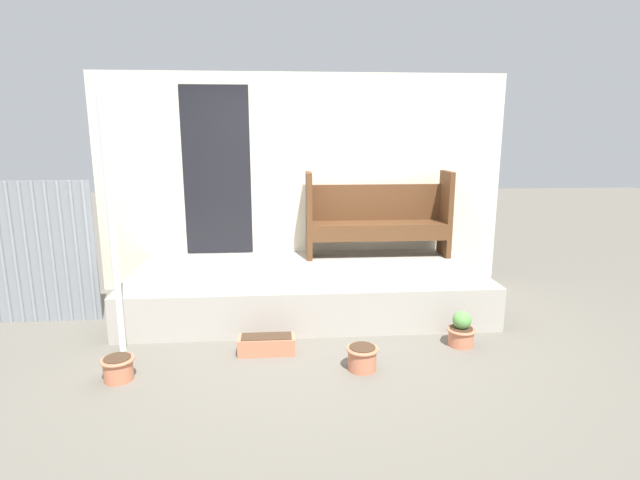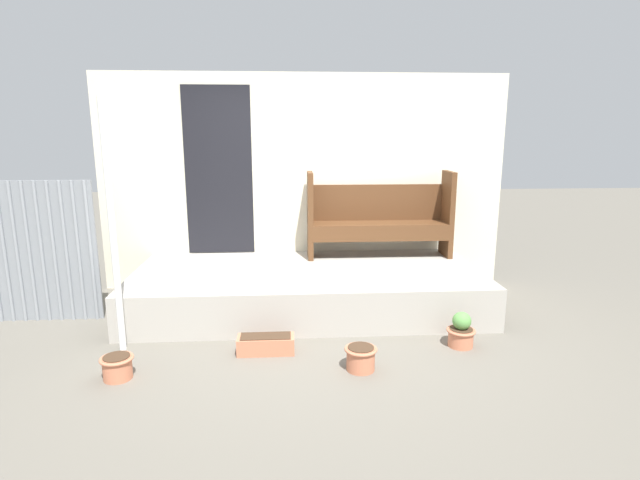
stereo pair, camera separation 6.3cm
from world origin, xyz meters
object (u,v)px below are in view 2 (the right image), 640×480
object	(u,v)px
planter_box_rect	(266,344)
bench	(379,215)
flower_pot_left	(117,366)
flower_pot_right	(461,331)
support_post	(112,229)
flower_pot_middle	(361,357)

from	to	relation	value
planter_box_rect	bench	bearing A→B (deg)	52.67
flower_pot_left	flower_pot_right	size ratio (longest dim) A/B	0.80
support_post	flower_pot_middle	size ratio (longest dim) A/B	8.14
support_post	flower_pot_middle	world-z (taller)	support_post
flower_pot_right	flower_pot_middle	bearing A→B (deg)	-157.93
support_post	flower_pot_right	size ratio (longest dim) A/B	6.78
flower_pot_left	flower_pot_right	world-z (taller)	flower_pot_right
flower_pot_middle	flower_pot_left	bearing A→B (deg)	-179.37
flower_pot_middle	planter_box_rect	size ratio (longest dim) A/B	0.54
flower_pot_left	planter_box_rect	xyz separation A→B (m)	(1.15, 0.40, -0.03)
flower_pot_right	bench	bearing A→B (deg)	105.57
bench	flower_pot_right	bearing A→B (deg)	-74.09
support_post	flower_pot_middle	bearing A→B (deg)	-14.32
flower_pot_middle	flower_pot_right	xyz separation A→B (m)	(0.98, 0.40, 0.03)
support_post	flower_pot_left	distance (m)	1.15
support_post	flower_pot_left	xyz separation A→B (m)	(0.13, -0.55, -1.00)
flower_pot_middle	planter_box_rect	bearing A→B (deg)	154.48
bench	flower_pot_middle	distance (m)	2.29
bench	flower_pot_left	distance (m)	3.33
support_post	flower_pot_left	size ratio (longest dim) A/B	8.43
support_post	bench	xyz separation A→B (m)	(2.59, 1.55, -0.16)
flower_pot_middle	planter_box_rect	world-z (taller)	flower_pot_middle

